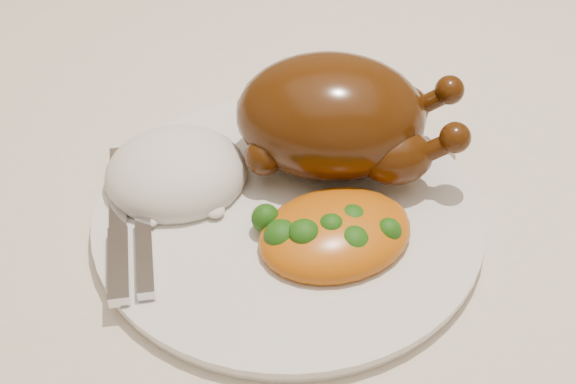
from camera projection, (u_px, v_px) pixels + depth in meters
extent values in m
cube|color=brown|center=(416.00, 134.00, 0.75)|extent=(1.60, 0.90, 0.04)
cube|color=silver|center=(419.00, 114.00, 0.74)|extent=(1.72, 1.02, 0.01)
cylinder|color=white|center=(288.00, 217.00, 0.62)|extent=(0.38, 0.38, 0.01)
ellipsoid|color=#462307|center=(331.00, 116.00, 0.63)|extent=(0.17, 0.15, 0.10)
ellipsoid|color=#462307|center=(319.00, 99.00, 0.61)|extent=(0.08, 0.07, 0.04)
ellipsoid|color=#462307|center=(397.00, 157.00, 0.61)|extent=(0.06, 0.04, 0.04)
sphere|color=#462307|center=(455.00, 138.00, 0.60)|extent=(0.02, 0.02, 0.02)
ellipsoid|color=#462307|center=(395.00, 110.00, 0.66)|extent=(0.06, 0.04, 0.04)
sphere|color=#462307|center=(449.00, 90.00, 0.64)|extent=(0.02, 0.02, 0.02)
sphere|color=#462307|center=(264.00, 156.00, 0.62)|extent=(0.03, 0.03, 0.03)
sphere|color=#462307|center=(273.00, 103.00, 0.67)|extent=(0.03, 0.03, 0.03)
ellipsoid|color=silver|center=(176.00, 174.00, 0.63)|extent=(0.12, 0.11, 0.06)
ellipsoid|color=orange|center=(335.00, 234.00, 0.59)|extent=(0.13, 0.11, 0.04)
ellipsoid|color=orange|center=(373.00, 220.00, 0.60)|extent=(0.05, 0.05, 0.03)
ellipsoid|color=#123D0A|center=(304.00, 234.00, 0.57)|extent=(0.02, 0.02, 0.02)
ellipsoid|color=#123D0A|center=(294.00, 241.00, 0.57)|extent=(0.02, 0.02, 0.02)
ellipsoid|color=#123D0A|center=(281.00, 236.00, 0.58)|extent=(0.03, 0.03, 0.02)
ellipsoid|color=#123D0A|center=(348.00, 221.00, 0.59)|extent=(0.03, 0.03, 0.02)
ellipsoid|color=#123D0A|center=(388.00, 231.00, 0.58)|extent=(0.02, 0.02, 0.02)
ellipsoid|color=#123D0A|center=(288.00, 235.00, 0.58)|extent=(0.03, 0.03, 0.03)
ellipsoid|color=#123D0A|center=(352.00, 221.00, 0.58)|extent=(0.03, 0.03, 0.02)
ellipsoid|color=#123D0A|center=(266.00, 218.00, 0.59)|extent=(0.02, 0.02, 0.02)
ellipsoid|color=#123D0A|center=(353.00, 246.00, 0.57)|extent=(0.03, 0.03, 0.03)
ellipsoid|color=#123D0A|center=(331.00, 227.00, 0.57)|extent=(0.02, 0.02, 0.02)
cube|color=silver|center=(118.00, 193.00, 0.63)|extent=(0.01, 0.11, 0.00)
cube|color=silver|center=(119.00, 265.00, 0.57)|extent=(0.02, 0.07, 0.01)
cube|color=silver|center=(145.00, 258.00, 0.57)|extent=(0.01, 0.07, 0.01)
cube|color=silver|center=(142.00, 190.00, 0.63)|extent=(0.01, 0.08, 0.00)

